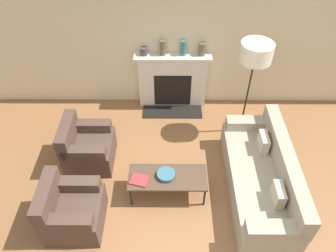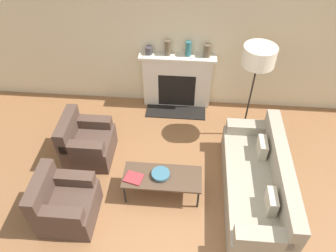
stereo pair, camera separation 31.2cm
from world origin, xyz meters
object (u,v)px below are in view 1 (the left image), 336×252
at_px(armchair_far, 87,147).
at_px(floor_lamp, 255,56).
at_px(mantel_vase_center_left, 163,48).
at_px(book, 139,180).
at_px(mantel_vase_left, 144,51).
at_px(bowl, 166,174).
at_px(coffee_table, 168,178).
at_px(mantel_vase_center_right, 183,48).
at_px(mantel_vase_right, 202,49).
at_px(couch, 262,177).
at_px(fireplace, 173,81).
at_px(armchair_near, 71,211).

bearing_deg(armchair_far, floor_lamp, -74.35).
distance_m(armchair_far, mantel_vase_center_left, 2.22).
distance_m(book, mantel_vase_left, 2.43).
height_order(bowl, mantel_vase_left, mantel_vase_left).
xyz_separation_m(coffee_table, book, (-0.42, -0.07, 0.04)).
height_order(mantel_vase_center_left, mantel_vase_center_right, mantel_vase_center_left).
height_order(armchair_far, mantel_vase_left, mantel_vase_left).
distance_m(mantel_vase_center_right, mantel_vase_right, 0.34).
height_order(coffee_table, mantel_vase_left, mantel_vase_left).
relative_size(mantel_vase_left, mantel_vase_right, 0.60).
relative_size(coffee_table, floor_lamp, 0.64).
bearing_deg(mantel_vase_left, bowl, -79.26).
height_order(armchair_far, mantel_vase_right, mantel_vase_right).
height_order(mantel_vase_left, mantel_vase_center_right, mantel_vase_center_right).
distance_m(couch, book, 1.88).
height_order(armchair_far, coffee_table, armchair_far).
xyz_separation_m(armchair_far, bowl, (1.33, -0.66, 0.13)).
distance_m(bowl, mantel_vase_right, 2.44).
bearing_deg(couch, floor_lamp, -176.48).
bearing_deg(fireplace, armchair_near, -117.70).
bearing_deg(armchair_far, mantel_vase_right, -51.68).
bearing_deg(mantel_vase_center_left, armchair_far, -128.87).
bearing_deg(book, coffee_table, 24.19).
xyz_separation_m(couch, floor_lamp, (-0.08, 1.36, 1.29)).
relative_size(floor_lamp, mantel_vase_center_right, 6.58).
xyz_separation_m(fireplace, book, (-0.51, -2.28, -0.13)).
bearing_deg(armchair_far, fireplace, -43.05).
xyz_separation_m(mantel_vase_left, mantel_vase_right, (1.06, 0.00, 0.05)).
height_order(bowl, mantel_vase_right, mantel_vase_right).
height_order(armchair_far, mantel_vase_center_left, mantel_vase_center_left).
height_order(couch, bowl, couch).
bearing_deg(floor_lamp, mantel_vase_center_left, 151.57).
height_order(couch, mantel_vase_right, mantel_vase_right).
bearing_deg(mantel_vase_center_right, book, -106.80).
relative_size(couch, armchair_far, 2.63).
relative_size(couch, armchair_near, 2.63).
relative_size(fireplace, couch, 0.65).
distance_m(fireplace, armchair_far, 2.12).
distance_m(bowl, mantel_vase_center_right, 2.38).
bearing_deg(book, mantel_vase_center_left, 96.75).
xyz_separation_m(fireplace, couch, (1.36, -2.14, -0.24)).
xyz_separation_m(fireplace, floor_lamp, (1.28, -0.78, 1.05)).
bearing_deg(fireplace, armchair_far, -133.05).
distance_m(armchair_near, bowl, 1.44).
xyz_separation_m(bowl, mantel_vase_left, (-0.42, 2.21, 0.76)).
bearing_deg(floor_lamp, armchair_far, -164.35).
relative_size(fireplace, floor_lamp, 0.78).
xyz_separation_m(couch, mantel_vase_center_left, (-1.55, 2.15, 0.98)).
bearing_deg(book, fireplace, 92.19).
height_order(coffee_table, bowl, bowl).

